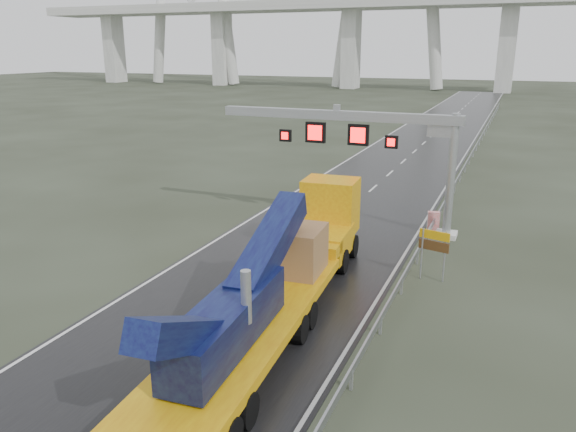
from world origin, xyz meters
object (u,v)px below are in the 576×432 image
at_px(striped_barrier, 433,221).
at_px(heavy_haul_truck, 284,270).
at_px(exit_sign_pair, 434,245).
at_px(sign_gantry, 370,137).

bearing_deg(striped_barrier, heavy_haul_truck, -118.85).
bearing_deg(striped_barrier, exit_sign_pair, -94.06).
bearing_deg(exit_sign_pair, sign_gantry, 139.54).
bearing_deg(striped_barrier, sign_gantry, -178.96).
height_order(heavy_haul_truck, striped_barrier, heavy_haul_truck).
height_order(heavy_haul_truck, exit_sign_pair, heavy_haul_truck).
bearing_deg(heavy_haul_truck, striped_barrier, 69.47).
xyz_separation_m(exit_sign_pair, striped_barrier, (-1.10, 7.76, -1.17)).
distance_m(sign_gantry, heavy_haul_truck, 13.20).
bearing_deg(sign_gantry, striped_barrier, 13.17).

